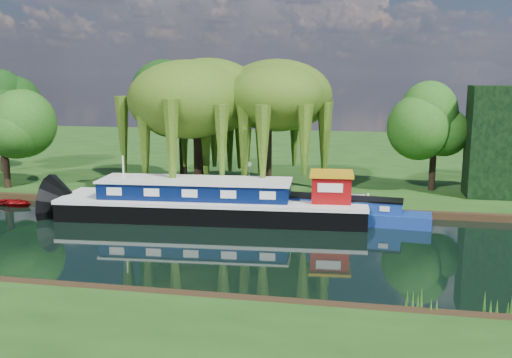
# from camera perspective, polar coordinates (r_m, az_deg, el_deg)

# --- Properties ---
(ground) EXTENTS (120.00, 120.00, 0.00)m
(ground) POSITION_cam_1_polar(r_m,az_deg,el_deg) (32.03, -5.38, -6.42)
(ground) COLOR black
(far_bank) EXTENTS (120.00, 52.00, 0.45)m
(far_bank) POSITION_cam_1_polar(r_m,az_deg,el_deg) (64.62, 3.08, 2.43)
(far_bank) COLOR #194011
(far_bank) RESTS_ON ground
(dutch_barge) EXTENTS (20.05, 5.78, 4.18)m
(dutch_barge) POSITION_cam_1_polar(r_m,az_deg,el_deg) (37.10, -4.15, -2.39)
(dutch_barge) COLOR black
(dutch_barge) RESTS_ON ground
(narrowboat) EXTENTS (11.93, 3.02, 1.72)m
(narrowboat) POSITION_cam_1_polar(r_m,az_deg,el_deg) (36.78, 7.94, -3.25)
(narrowboat) COLOR navy
(narrowboat) RESTS_ON ground
(red_dinghy) EXTENTS (3.35, 2.69, 0.62)m
(red_dinghy) POSITION_cam_1_polar(r_m,az_deg,el_deg) (44.23, -22.95, -2.47)
(red_dinghy) COLOR maroon
(red_dinghy) RESTS_ON ground
(willow_left) EXTENTS (7.91, 7.91, 9.48)m
(willow_left) POSITION_cam_1_polar(r_m,az_deg,el_deg) (42.68, -5.89, 7.82)
(willow_left) COLOR black
(willow_left) RESTS_ON far_bank
(willow_right) EXTENTS (7.38, 7.38, 8.99)m
(willow_right) POSITION_cam_1_polar(r_m,az_deg,el_deg) (41.89, 1.13, 7.38)
(willow_right) COLOR black
(willow_right) RESTS_ON far_bank
(tree_far_left) EXTENTS (4.57, 4.57, 7.37)m
(tree_far_left) POSITION_cam_1_polar(r_m,az_deg,el_deg) (48.30, -23.98, 5.10)
(tree_far_left) COLOR black
(tree_far_left) RESTS_ON far_bank
(tree_far_back) EXTENTS (4.97, 4.97, 8.36)m
(tree_far_back) POSITION_cam_1_polar(r_m,az_deg,el_deg) (56.37, -24.25, 6.54)
(tree_far_back) COLOR black
(tree_far_back) RESTS_ON far_bank
(tree_far_mid) EXTENTS (5.56, 5.56, 9.10)m
(tree_far_mid) POSITION_cam_1_polar(r_m,az_deg,el_deg) (48.33, -7.41, 7.37)
(tree_far_mid) COLOR black
(tree_far_mid) RESTS_ON far_bank
(tree_far_right) EXTENTS (4.35, 4.35, 7.11)m
(tree_far_right) POSITION_cam_1_polar(r_m,az_deg,el_deg) (45.34, 17.45, 5.04)
(tree_far_right) COLOR black
(tree_far_right) RESTS_ON far_bank
(conifer_hedge) EXTENTS (6.00, 3.00, 8.00)m
(conifer_hedge) POSITION_cam_1_polar(r_m,az_deg,el_deg) (44.84, 24.17, 3.39)
(conifer_hedge) COLOR black
(conifer_hedge) RESTS_ON far_bank
(lamppost) EXTENTS (0.36, 0.36, 2.56)m
(lamppost) POSITION_cam_1_polar(r_m,az_deg,el_deg) (41.29, -0.69, 0.92)
(lamppost) COLOR silver
(lamppost) RESTS_ON far_bank
(mooring_posts) EXTENTS (19.16, 0.16, 1.00)m
(mooring_posts) POSITION_cam_1_polar(r_m,az_deg,el_deg) (39.77, -2.71, -1.62)
(mooring_posts) COLOR silver
(mooring_posts) RESTS_ON far_bank
(reeds_near) EXTENTS (33.70, 1.50, 1.10)m
(reeds_near) POSITION_cam_1_polar(r_m,az_deg,el_deg) (23.57, 5.78, -11.34)
(reeds_near) COLOR #225717
(reeds_near) RESTS_ON ground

